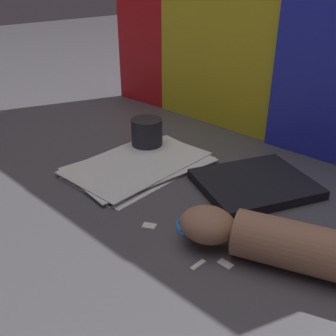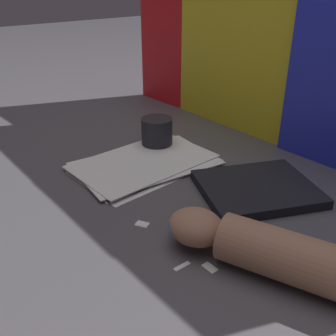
% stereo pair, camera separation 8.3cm
% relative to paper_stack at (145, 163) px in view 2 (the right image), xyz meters
% --- Properties ---
extents(ground_plane, '(6.00, 6.00, 0.00)m').
position_rel_paper_stack_xyz_m(ground_plane, '(0.12, -0.01, -0.01)').
color(ground_plane, '#4C494F').
extents(backdrop_panel_left, '(0.64, 0.06, 0.42)m').
position_rel_paper_stack_xyz_m(backdrop_panel_left, '(-0.19, 0.37, 0.20)').
color(backdrop_panel_left, red).
rests_on(backdrop_panel_left, ground_plane).
extents(backdrop_panel_center, '(0.77, 0.04, 0.50)m').
position_rel_paper_stack_xyz_m(backdrop_panel_center, '(0.10, 0.37, 0.24)').
color(backdrop_panel_center, yellow).
rests_on(backdrop_panel_center, ground_plane).
extents(paper_stack, '(0.24, 0.35, 0.01)m').
position_rel_paper_stack_xyz_m(paper_stack, '(0.00, 0.00, 0.00)').
color(paper_stack, white).
rests_on(paper_stack, ground_plane).
extents(book_closed, '(0.28, 0.30, 0.02)m').
position_rel_paper_stack_xyz_m(book_closed, '(0.26, 0.12, 0.00)').
color(book_closed, black).
rests_on(book_closed, ground_plane).
extents(scissors, '(0.13, 0.14, 0.01)m').
position_rel_paper_stack_xyz_m(scissors, '(0.27, -0.08, -0.00)').
color(scissors, silver).
rests_on(scissors, ground_plane).
extents(hand_forearm, '(0.34, 0.20, 0.08)m').
position_rel_paper_stack_xyz_m(hand_forearm, '(0.43, -0.06, 0.03)').
color(hand_forearm, '#A87556').
rests_on(hand_forearm, ground_plane).
extents(paper_scrap_near, '(0.03, 0.02, 0.00)m').
position_rel_paper_stack_xyz_m(paper_scrap_near, '(0.37, -0.13, -0.01)').
color(paper_scrap_near, white).
rests_on(paper_scrap_near, ground_plane).
extents(paper_scrap_mid, '(0.01, 0.03, 0.00)m').
position_rel_paper_stack_xyz_m(paper_scrap_mid, '(0.34, -0.16, -0.01)').
color(paper_scrap_mid, white).
rests_on(paper_scrap_mid, ground_plane).
extents(paper_scrap_far, '(0.03, 0.03, 0.00)m').
position_rel_paper_stack_xyz_m(paper_scrap_far, '(0.20, -0.15, -0.01)').
color(paper_scrap_far, white).
rests_on(paper_scrap_far, ground_plane).
extents(mug, '(0.08, 0.08, 0.08)m').
position_rel_paper_stack_xyz_m(mug, '(-0.07, 0.09, 0.04)').
color(mug, '#232328').
rests_on(mug, ground_plane).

